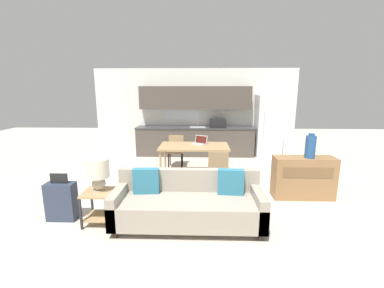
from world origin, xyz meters
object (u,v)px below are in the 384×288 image
(side_table, at_px, (99,202))
(suitcase, at_px, (61,201))
(couch, at_px, (188,204))
(laptop, at_px, (200,142))
(dining_chair_far_left, at_px, (176,149))
(dining_table, at_px, (194,148))
(dining_chair_near_right, at_px, (218,167))
(refrigerator, at_px, (268,126))
(credenza, at_px, (303,178))
(table_lamp, at_px, (98,171))
(vase, at_px, (310,147))

(side_table, bearing_deg, suitcase, 171.54)
(couch, xyz_separation_m, laptop, (0.17, 2.34, 0.48))
(dining_chair_far_left, bearing_deg, dining_table, -58.15)
(dining_chair_near_right, relative_size, laptop, 2.10)
(refrigerator, xyz_separation_m, dining_chair_far_left, (-2.74, -1.25, -0.45))
(dining_chair_far_left, bearing_deg, refrigerator, 24.79)
(couch, distance_m, dining_chair_far_left, 3.05)
(refrigerator, distance_m, credenza, 3.22)
(side_table, height_order, table_lamp, table_lamp)
(table_lamp, distance_m, laptop, 2.78)
(dining_table, relative_size, table_lamp, 3.14)
(credenza, bearing_deg, refrigerator, 87.97)
(suitcase, bearing_deg, couch, -2.61)
(refrigerator, bearing_deg, credenza, -92.03)
(credenza, distance_m, vase, 0.62)
(side_table, bearing_deg, dining_table, 56.89)
(dining_chair_far_left, bearing_deg, credenza, -35.92)
(dining_chair_near_right, xyz_separation_m, suitcase, (-2.57, -1.30, -0.18))
(dining_chair_near_right, height_order, suitcase, dining_chair_near_right)
(couch, distance_m, credenza, 2.41)
(suitcase, bearing_deg, side_table, -8.46)
(couch, height_order, side_table, couch)
(couch, relative_size, vase, 4.86)
(dining_table, bearing_deg, side_table, -123.11)
(vase, relative_size, laptop, 1.14)
(dining_table, xyz_separation_m, laptop, (0.13, 0.16, 0.11))
(refrigerator, xyz_separation_m, dining_table, (-2.23, -2.08, -0.23))
(side_table, height_order, dining_chair_near_right, dining_chair_near_right)
(side_table, height_order, suitcase, suitcase)
(table_lamp, bearing_deg, couch, -1.04)
(dining_table, bearing_deg, dining_chair_near_right, -56.84)
(refrigerator, bearing_deg, dining_table, -136.99)
(vase, distance_m, dining_chair_far_left, 3.37)
(couch, distance_m, dining_chair_near_right, 1.51)
(dining_chair_far_left, height_order, laptop, laptop)
(dining_chair_near_right, bearing_deg, suitcase, 29.36)
(table_lamp, bearing_deg, dining_chair_far_left, 73.16)
(couch, relative_size, table_lamp, 4.39)
(couch, height_order, dining_chair_far_left, couch)
(table_lamp, relative_size, credenza, 0.45)
(refrigerator, relative_size, side_table, 3.61)
(refrigerator, xyz_separation_m, couch, (-2.27, -4.25, -0.61))
(vase, xyz_separation_m, dining_chair_near_right, (-1.67, 0.35, -0.53))
(suitcase, bearing_deg, dining_chair_far_left, 61.89)
(refrigerator, distance_m, laptop, 2.84)
(side_table, xyz_separation_m, vase, (3.60, 1.05, 0.67))
(side_table, bearing_deg, laptop, 56.46)
(side_table, height_order, credenza, credenza)
(dining_chair_near_right, height_order, laptop, laptop)
(couch, xyz_separation_m, side_table, (-1.38, -0.00, 0.01))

